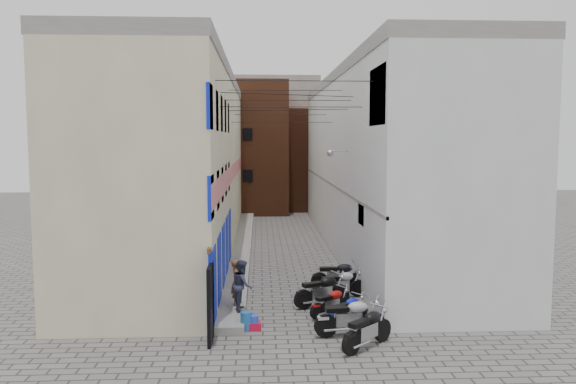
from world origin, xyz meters
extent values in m
plane|color=#5D5A58|center=(0.00, 0.00, 0.00)|extent=(90.00, 90.00, 0.00)
cube|color=slate|center=(-2.05, 13.00, 0.12)|extent=(0.90, 26.00, 0.25)
cube|color=#BDB48F|center=(-5.00, 13.00, 4.25)|extent=(5.00, 26.00, 8.50)
cube|color=#DA7A7D|center=(-2.54, 13.00, 4.00)|extent=(0.10, 26.00, 0.80)
cube|color=#0D22C3|center=(-2.53, 4.90, 1.30)|extent=(0.12, 10.20, 2.40)
cube|color=#0D22C3|center=(-2.55, 4.90, 5.30)|extent=(0.10, 10.20, 4.00)
cube|color=slate|center=(-5.00, 13.00, 8.75)|extent=(5.10, 26.00, 0.50)
cube|color=black|center=(-2.52, -0.40, 1.10)|extent=(0.10, 1.20, 2.20)
cube|color=silver|center=(5.00, 13.00, 4.25)|extent=(5.00, 26.00, 8.50)
cube|color=#0D22C3|center=(2.55, 1.50, 7.00)|extent=(0.10, 2.40, 1.80)
cube|color=white|center=(2.56, 4.00, 3.00)|extent=(0.08, 1.00, 0.70)
cylinder|color=#B2B2B7|center=(2.15, 7.00, 5.20)|extent=(0.80, 0.06, 0.06)
sphere|color=#B2B2B7|center=(1.75, 7.00, 5.10)|extent=(0.28, 0.28, 0.28)
cube|color=slate|center=(5.00, 13.00, 8.75)|extent=(5.10, 26.00, 0.50)
cube|color=slate|center=(2.54, 13.00, 3.40)|extent=(0.10, 26.00, 0.12)
cube|color=brown|center=(-2.00, 28.00, 5.00)|extent=(6.00, 6.00, 10.00)
cube|color=brown|center=(3.00, 30.00, 4.00)|extent=(5.00, 6.00, 8.00)
cube|color=slate|center=(0.00, 34.00, 5.50)|extent=(8.00, 5.00, 11.00)
cube|color=black|center=(0.00, 25.20, 1.20)|extent=(2.00, 0.30, 2.40)
cylinder|color=black|center=(0.00, 2.00, 7.50)|extent=(5.20, 0.02, 0.02)
cylinder|color=black|center=(0.00, 4.00, 6.80)|extent=(5.20, 0.02, 0.02)
cylinder|color=black|center=(0.00, 6.50, 7.20)|extent=(5.20, 0.02, 0.02)
cylinder|color=black|center=(0.00, 9.00, 7.80)|extent=(5.20, 0.02, 0.02)
cylinder|color=black|center=(0.00, 12.00, 6.50)|extent=(5.20, 0.02, 0.02)
cylinder|color=black|center=(0.00, 15.00, 7.00)|extent=(5.20, 0.02, 0.02)
cylinder|color=black|center=(0.00, 5.00, 7.30)|extent=(5.65, 2.07, 0.02)
cylinder|color=black|center=(0.00, 8.00, 6.90)|extent=(5.80, 1.58, 0.02)
imported|color=brown|center=(-1.90, 2.26, 1.01)|extent=(0.40, 0.58, 1.52)
imported|color=#33364C|center=(-1.70, 1.72, 1.05)|extent=(0.67, 0.83, 1.61)
cylinder|color=#2261AA|center=(-1.55, 0.50, 0.28)|extent=(0.43, 0.43, 0.55)
cylinder|color=blue|center=(-1.32, 0.50, 0.22)|extent=(0.34, 0.34, 0.44)
cube|color=red|center=(-1.30, 0.50, 0.12)|extent=(0.39, 0.31, 0.23)
camera|label=1|loc=(-1.12, -15.81, 5.69)|focal=35.00mm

